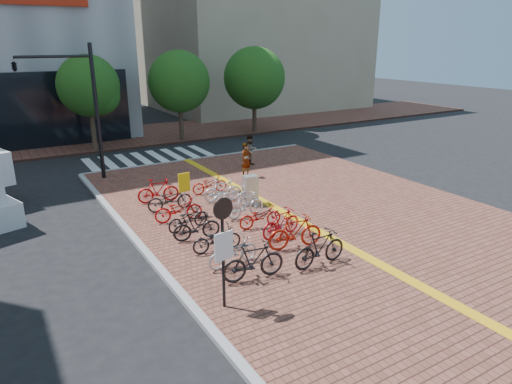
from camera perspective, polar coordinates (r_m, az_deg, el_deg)
ground at (r=16.40m, az=1.17°, el=-6.20°), size 120.00×120.00×0.00m
sidewalk at (r=14.95m, az=21.84°, el=-9.85°), size 14.00×34.00×0.15m
tactile_strip at (r=14.20m, az=19.36°, el=-10.73°), size 0.40×34.00×0.01m
kerb_west at (r=10.90m, az=-2.89°, el=-19.78°), size 0.25×34.00×0.15m
kerb_north at (r=27.77m, az=-6.81°, el=4.16°), size 14.00×0.25×0.15m
far_sidewalk at (r=35.19m, az=-17.46°, el=6.44°), size 70.00×8.00×0.15m
building_beige at (r=51.67m, az=-0.88°, el=20.74°), size 20.00×18.00×18.00m
crosswalk at (r=28.74m, az=-13.02°, el=4.15°), size 7.50×4.00×0.01m
street_trees at (r=32.87m, az=-7.81°, el=13.43°), size 16.20×4.60×6.35m
bike_0 at (r=13.40m, az=-0.33°, el=-8.63°), size 1.98×0.80×1.16m
bike_1 at (r=14.25m, az=-2.90°, el=-7.46°), size 1.79×0.74×0.92m
bike_2 at (r=15.20m, az=-4.92°, el=-5.87°), size 1.73×0.77×0.88m
bike_3 at (r=16.12m, az=-7.43°, el=-4.26°), size 1.74×0.75×1.01m
bike_4 at (r=17.04m, az=-8.51°, el=-3.26°), size 1.78×0.90×0.89m
bike_5 at (r=17.87m, az=-9.67°, el=-2.14°), size 1.94×0.93×0.98m
bike_6 at (r=19.07m, az=-10.71°, el=-0.86°), size 1.92×0.81×0.98m
bike_7 at (r=20.13m, az=-12.13°, el=0.19°), size 1.83×0.80×1.07m
bike_8 at (r=14.30m, az=8.01°, el=-6.97°), size 1.97×0.62×1.17m
bike_9 at (r=15.37m, az=4.92°, el=-5.00°), size 2.02×0.88×1.17m
bike_10 at (r=16.26m, az=3.16°, el=-3.85°), size 1.80×0.77×1.05m
bike_11 at (r=17.04m, az=0.52°, el=-3.05°), size 1.74×0.77×0.89m
bike_12 at (r=18.02m, az=-1.33°, el=-1.62°), size 1.74×0.61×1.02m
bike_13 at (r=19.14m, az=-3.10°, el=-0.56°), size 1.84×0.76×0.94m
bike_14 at (r=19.84m, az=-4.19°, el=0.21°), size 1.74×0.76×1.01m
bike_15 at (r=20.99m, az=-5.81°, el=0.99°), size 1.69×0.69×0.87m
pedestrian_a at (r=23.39m, az=-1.23°, el=4.02°), size 0.73×0.58×1.76m
pedestrian_b at (r=25.63m, az=-0.70°, el=5.21°), size 0.86×0.69×1.69m
utility_box at (r=19.42m, az=-0.69°, el=0.25°), size 0.63×0.50×1.27m
yellow_sign at (r=18.21m, az=-8.96°, el=0.73°), size 0.48×0.12×1.76m
notice_sign at (r=11.49m, az=-4.11°, el=-6.00°), size 0.57×0.17×3.06m
traffic_light_pole at (r=23.64m, az=-23.25°, el=11.79°), size 3.55×1.37×6.61m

